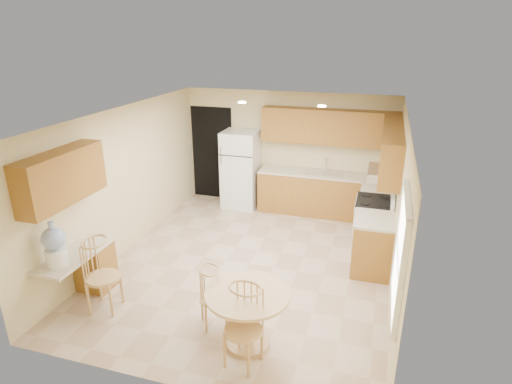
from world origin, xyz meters
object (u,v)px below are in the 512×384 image
(dining_table, at_px, (248,311))
(water_crock, at_px, (55,246))
(chair_table_a, at_px, (211,295))
(chair_table_b, at_px, (240,326))
(stove, at_px, (373,224))
(refrigerator, at_px, (241,169))
(chair_desk, at_px, (97,272))

(dining_table, relative_size, water_crock, 1.64)
(chair_table_a, distance_m, chair_table_b, 0.84)
(stove, relative_size, chair_table_b, 1.09)
(refrigerator, bearing_deg, chair_table_a, -76.60)
(chair_table_b, xyz_separation_m, chair_desk, (-2.18, 0.46, 0.03))
(chair_table_a, bearing_deg, chair_desk, -119.60)
(dining_table, distance_m, chair_desk, 2.13)
(stove, relative_size, water_crock, 1.74)
(stove, height_order, chair_desk, stove)
(stove, bearing_deg, refrigerator, 157.01)
(stove, height_order, chair_table_b, stove)
(refrigerator, xyz_separation_m, chair_desk, (-0.60, -4.24, -0.20))
(stove, bearing_deg, chair_desk, -139.01)
(chair_table_b, bearing_deg, stove, -97.90)
(chair_table_a, relative_size, chair_table_b, 0.84)
(stove, distance_m, dining_table, 3.34)
(dining_table, bearing_deg, chair_desk, 178.93)
(water_crock, bearing_deg, dining_table, 2.99)
(chair_table_b, bearing_deg, chair_table_a, -31.76)
(chair_desk, bearing_deg, chair_table_a, 86.39)
(refrigerator, height_order, water_crock, refrigerator)
(refrigerator, relative_size, dining_table, 1.64)
(dining_table, relative_size, chair_table_b, 1.03)
(chair_table_a, distance_m, chair_desk, 1.59)
(refrigerator, relative_size, water_crock, 2.68)
(chair_table_a, height_order, chair_table_b, chair_table_b)
(chair_table_a, relative_size, water_crock, 1.34)
(water_crock, bearing_deg, refrigerator, 76.62)
(refrigerator, distance_m, chair_table_a, 4.24)
(refrigerator, relative_size, stove, 1.54)
(dining_table, height_order, chair_desk, chair_desk)
(chair_table_a, bearing_deg, chair_table_b, 11.39)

